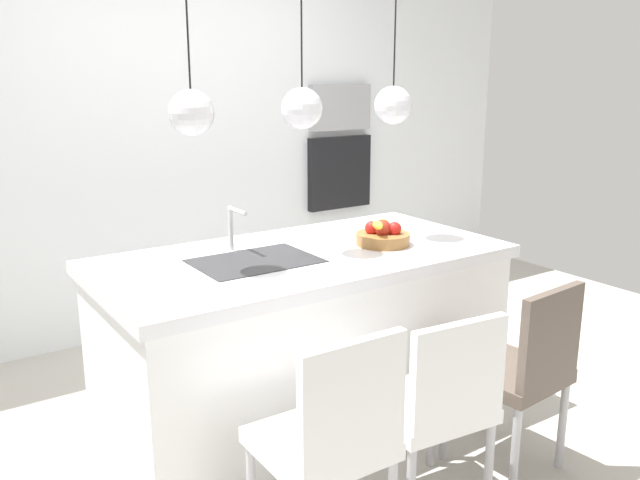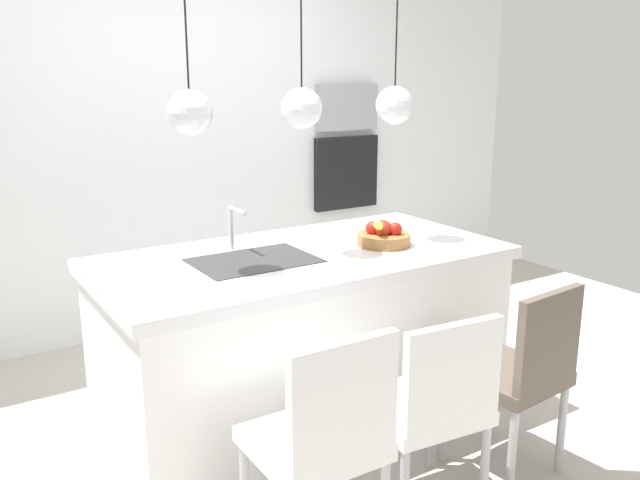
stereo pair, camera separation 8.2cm
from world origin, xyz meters
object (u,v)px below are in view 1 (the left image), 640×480
object	(u,v)px
fruit_bowl	(383,235)
chair_near	(331,436)
microwave	(339,107)
oven	(339,172)
chair_middle	(435,401)
chair_far	(520,367)

from	to	relation	value
fruit_bowl	chair_near	size ratio (longest dim) A/B	0.30
microwave	chair_near	size ratio (longest dim) A/B	0.60
oven	chair_middle	size ratio (longest dim) A/B	0.65
fruit_bowl	microwave	bearing A→B (deg)	60.98
oven	chair_near	world-z (taller)	oven
microwave	oven	distance (m)	0.50
chair_near	chair_far	bearing A→B (deg)	0.23
oven	chair_near	distance (m)	3.12
microwave	chair_near	world-z (taller)	microwave
oven	microwave	bearing A→B (deg)	0.00
fruit_bowl	microwave	distance (m)	1.99
chair_far	chair_middle	bearing A→B (deg)	179.92
fruit_bowl	chair_near	bearing A→B (deg)	-137.37
oven	chair_near	bearing A→B (deg)	-126.10
oven	chair_middle	distance (m)	2.86
chair_near	oven	bearing A→B (deg)	53.90
chair_near	chair_far	world-z (taller)	chair_near
oven	chair_far	world-z (taller)	oven
fruit_bowl	chair_far	size ratio (longest dim) A/B	0.31
oven	chair_near	xyz separation A→B (m)	(-1.82, -2.49, -0.47)
microwave	oven	bearing A→B (deg)	0.00
microwave	oven	xyz separation A→B (m)	(0.00, 0.00, -0.50)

